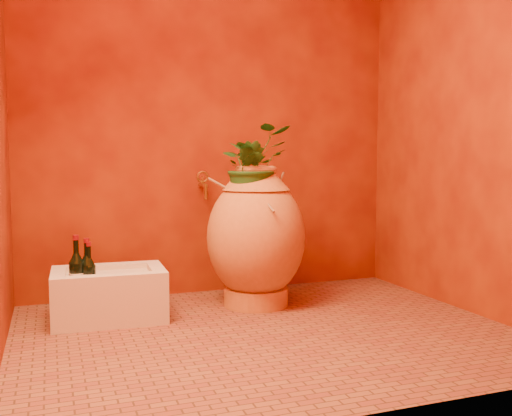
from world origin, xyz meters
name	(u,v)px	position (x,y,z in m)	size (l,w,h in m)	color
floor	(268,332)	(0.00, 0.00, 0.00)	(2.50, 2.50, 0.00)	brown
wall_back	(213,104)	(0.00, 1.00, 1.25)	(2.50, 0.02, 2.50)	#621205
wall_right	(473,95)	(1.25, 0.00, 1.25)	(0.02, 2.00, 2.50)	#621205
amphora	(256,236)	(0.13, 0.54, 0.42)	(0.75, 0.75, 0.85)	#C07A36
stone_basin	(109,295)	(-0.74, 0.52, 0.13)	(0.62, 0.43, 0.28)	beige
wine_bottle_a	(77,276)	(-0.91, 0.44, 0.27)	(0.08, 0.08, 0.33)	black
wine_bottle_b	(87,276)	(-0.86, 0.44, 0.27)	(0.08, 0.08, 0.31)	black
wine_bottle_c	(89,277)	(-0.85, 0.44, 0.26)	(0.07, 0.07, 0.30)	black
wall_tap	(203,184)	(-0.10, 0.91, 0.73)	(0.08, 0.16, 0.18)	olive
plant_main	(253,165)	(0.11, 0.53, 0.85)	(0.42, 0.37, 0.47)	#1C4E1E
plant_side	(248,170)	(0.07, 0.49, 0.82)	(0.19, 0.15, 0.34)	#1C4E1E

